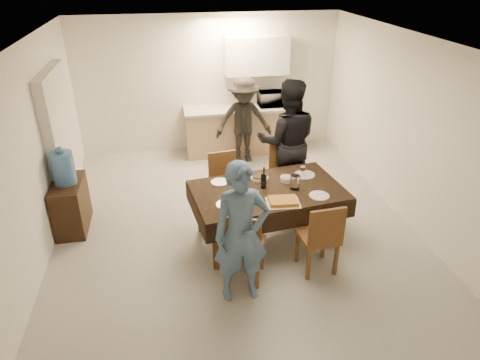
# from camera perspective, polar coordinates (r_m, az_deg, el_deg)

# --- Properties ---
(floor) EXTENTS (5.00, 6.00, 0.02)m
(floor) POSITION_cam_1_polar(r_m,az_deg,el_deg) (6.25, -0.67, -6.24)
(floor) COLOR #A4A49F
(floor) RESTS_ON ground
(ceiling) EXTENTS (5.00, 6.00, 0.02)m
(ceiling) POSITION_cam_1_polar(r_m,az_deg,el_deg) (5.26, -0.83, 17.99)
(ceiling) COLOR white
(ceiling) RESTS_ON wall_back
(wall_back) EXTENTS (5.00, 0.02, 2.60)m
(wall_back) POSITION_cam_1_polar(r_m,az_deg,el_deg) (8.45, -4.22, 12.58)
(wall_back) COLOR white
(wall_back) RESTS_ON floor
(wall_front) EXTENTS (5.00, 0.02, 2.60)m
(wall_front) POSITION_cam_1_polar(r_m,az_deg,el_deg) (3.16, 8.80, -16.45)
(wall_front) COLOR white
(wall_front) RESTS_ON floor
(wall_left) EXTENTS (0.02, 6.00, 2.60)m
(wall_left) POSITION_cam_1_polar(r_m,az_deg,el_deg) (5.80, -25.91, 2.64)
(wall_left) COLOR white
(wall_left) RESTS_ON floor
(wall_right) EXTENTS (0.02, 6.00, 2.60)m
(wall_right) POSITION_cam_1_polar(r_m,az_deg,el_deg) (6.50, 21.69, 6.01)
(wall_right) COLOR white
(wall_right) RESTS_ON floor
(stub_partition) EXTENTS (0.15, 1.40, 2.10)m
(stub_partition) POSITION_cam_1_polar(r_m,az_deg,el_deg) (6.95, -22.67, 4.94)
(stub_partition) COLOR beige
(stub_partition) RESTS_ON floor
(kitchen_base_cabinet) EXTENTS (2.20, 0.60, 0.86)m
(kitchen_base_cabinet) POSITION_cam_1_polar(r_m,az_deg,el_deg) (8.50, 0.27, 6.58)
(kitchen_base_cabinet) COLOR tan
(kitchen_base_cabinet) RESTS_ON floor
(kitchen_worktop) EXTENTS (2.24, 0.64, 0.05)m
(kitchen_worktop) POSITION_cam_1_polar(r_m,az_deg,el_deg) (8.35, 0.28, 9.49)
(kitchen_worktop) COLOR #A4A49F
(kitchen_worktop) RESTS_ON kitchen_base_cabinet
(upper_cabinet) EXTENTS (1.20, 0.34, 0.70)m
(upper_cabinet) POSITION_cam_1_polar(r_m,az_deg,el_deg) (8.29, 2.23, 16.25)
(upper_cabinet) COLOR white
(upper_cabinet) RESTS_ON wall_back
(dining_table) EXTENTS (2.09, 1.39, 0.77)m
(dining_table) POSITION_cam_1_polar(r_m,az_deg,el_deg) (5.65, 3.74, -1.55)
(dining_table) COLOR black
(dining_table) RESTS_ON floor
(chair_near_left) EXTENTS (0.57, 0.58, 0.52)m
(chair_near_left) POSITION_cam_1_polar(r_m,az_deg,el_deg) (4.95, 0.89, -8.10)
(chair_near_left) COLOR brown
(chair_near_left) RESTS_ON floor
(chair_near_right) EXTENTS (0.48, 0.48, 0.53)m
(chair_near_right) POSITION_cam_1_polar(r_m,az_deg,el_deg) (5.17, 10.80, -6.88)
(chair_near_right) COLOR brown
(chair_near_right) RESTS_ON floor
(chair_far_left) EXTENTS (0.48, 0.48, 0.51)m
(chair_far_left) POSITION_cam_1_polar(r_m,az_deg,el_deg) (6.22, -1.77, -0.27)
(chair_far_left) COLOR brown
(chair_far_left) RESTS_ON floor
(chair_far_right) EXTENTS (0.54, 0.55, 0.56)m
(chair_far_right) POSITION_cam_1_polar(r_m,az_deg,el_deg) (6.36, 6.27, 0.83)
(chair_far_right) COLOR brown
(chair_far_right) RESTS_ON floor
(console) EXTENTS (0.39, 0.79, 0.73)m
(console) POSITION_cam_1_polar(r_m,az_deg,el_deg) (6.50, -21.59, -3.18)
(console) COLOR black
(console) RESTS_ON floor
(water_jug) EXTENTS (0.30, 0.30, 0.45)m
(water_jug) POSITION_cam_1_polar(r_m,az_deg,el_deg) (6.24, -22.51, 1.47)
(water_jug) COLOR #4B7AC1
(water_jug) RESTS_ON console
(wine_bottle) EXTENTS (0.07, 0.07, 0.30)m
(wine_bottle) POSITION_cam_1_polar(r_m,az_deg,el_deg) (5.60, 3.18, 0.32)
(wine_bottle) COLOR black
(wine_bottle) RESTS_ON dining_table
(water_pitcher) EXTENTS (0.13, 0.13, 0.19)m
(water_pitcher) POSITION_cam_1_polar(r_m,az_deg,el_deg) (5.64, 7.36, -0.30)
(water_pitcher) COLOR white
(water_pitcher) RESTS_ON dining_table
(savoury_tart) EXTENTS (0.44, 0.34, 0.05)m
(savoury_tart) POSITION_cam_1_polar(r_m,az_deg,el_deg) (5.33, 5.76, -2.83)
(savoury_tart) COLOR gold
(savoury_tart) RESTS_ON dining_table
(salad_bowl) EXTENTS (0.17, 0.17, 0.07)m
(salad_bowl) POSITION_cam_1_polar(r_m,az_deg,el_deg) (5.85, 6.20, 0.14)
(salad_bowl) COLOR silver
(salad_bowl) RESTS_ON dining_table
(mushroom_dish) EXTENTS (0.22, 0.22, 0.04)m
(mushroom_dish) POSITION_cam_1_polar(r_m,az_deg,el_deg) (5.86, 2.63, 0.19)
(mushroom_dish) COLOR silver
(mushroom_dish) RESTS_ON dining_table
(wine_glass_a) EXTENTS (0.08, 0.08, 0.18)m
(wine_glass_a) POSITION_cam_1_polar(r_m,az_deg,el_deg) (5.28, -1.39, -2.16)
(wine_glass_a) COLOR white
(wine_glass_a) RESTS_ON dining_table
(wine_glass_b) EXTENTS (0.08, 0.08, 0.19)m
(wine_glass_b) POSITION_cam_1_polar(r_m,az_deg,el_deg) (5.95, 8.36, 1.17)
(wine_glass_b) COLOR white
(wine_glass_b) RESTS_ON dining_table
(wine_glass_c) EXTENTS (0.09, 0.09, 0.19)m
(wine_glass_c) POSITION_cam_1_polar(r_m,az_deg,el_deg) (5.81, 1.16, 0.83)
(wine_glass_c) COLOR white
(wine_glass_c) RESTS_ON dining_table
(plate_near_left) EXTENTS (0.26, 0.26, 0.01)m
(plate_near_left) POSITION_cam_1_polar(r_m,az_deg,el_deg) (5.27, -1.83, -3.27)
(plate_near_left) COLOR silver
(plate_near_left) RESTS_ON dining_table
(plate_near_right) EXTENTS (0.26, 0.26, 0.02)m
(plate_near_right) POSITION_cam_1_polar(r_m,az_deg,el_deg) (5.55, 10.52, -2.08)
(plate_near_right) COLOR silver
(plate_near_right) RESTS_ON dining_table
(plate_far_left) EXTENTS (0.24, 0.24, 0.01)m
(plate_far_left) POSITION_cam_1_polar(r_m,az_deg,el_deg) (5.79, -2.73, -0.28)
(plate_far_left) COLOR silver
(plate_far_left) RESTS_ON dining_table
(plate_far_right) EXTENTS (0.29, 0.29, 0.02)m
(plate_far_right) POSITION_cam_1_polar(r_m,az_deg,el_deg) (6.04, 8.61, 0.69)
(plate_far_right) COLOR silver
(plate_far_right) RESTS_ON dining_table
(microwave) EXTENTS (0.51, 0.35, 0.28)m
(microwave) POSITION_cam_1_polar(r_m,az_deg,el_deg) (8.42, 4.25, 10.76)
(microwave) COLOR white
(microwave) RESTS_ON kitchen_worktop
(person_near) EXTENTS (0.62, 0.42, 1.67)m
(person_near) POSITION_cam_1_polar(r_m,az_deg,el_deg) (4.62, 0.18, -7.24)
(person_near) COLOR slate
(person_near) RESTS_ON floor
(person_far) EXTENTS (1.06, 0.89, 1.94)m
(person_far) POSITION_cam_1_polar(r_m,az_deg,el_deg) (6.60, 6.31, 5.08)
(person_far) COLOR black
(person_far) RESTS_ON floor
(person_kitchen) EXTENTS (1.04, 0.60, 1.61)m
(person_kitchen) POSITION_cam_1_polar(r_m,az_deg,el_deg) (7.95, 0.50, 7.93)
(person_kitchen) COLOR black
(person_kitchen) RESTS_ON floor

